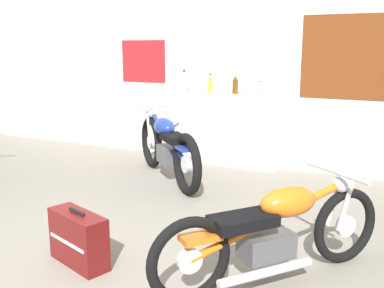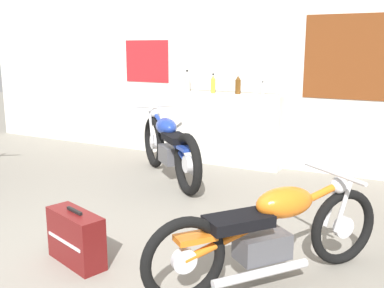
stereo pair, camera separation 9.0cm
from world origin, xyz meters
name	(u,v)px [view 1 (the left image)]	position (x,y,z in m)	size (l,w,h in m)	color
ground_plane	(60,273)	(0.00, 0.00, 0.00)	(24.00, 24.00, 0.00)	gray
wall_back	(242,66)	(0.01, 3.75, 1.41)	(10.00, 0.07, 2.80)	silver
sill_counter	(223,129)	(-0.19, 3.57, 0.51)	(1.65, 0.28, 1.03)	silver
bottle_leftmost	(184,82)	(-0.82, 3.57, 1.17)	(0.08, 0.08, 0.31)	#B7B2A8
bottle_left_center	(210,84)	(-0.38, 3.52, 1.15)	(0.07, 0.07, 0.28)	gold
bottle_center	(235,85)	(-0.02, 3.57, 1.15)	(0.08, 0.08, 0.28)	#5B3814
bottle_right_center	(260,89)	(0.34, 3.57, 1.11)	(0.06, 0.06, 0.19)	#B7B2A8
motorcycle_blue	(167,147)	(-0.51, 2.51, 0.42)	(1.62, 1.40, 0.90)	black
motorcycle_orange	(275,230)	(1.46, 0.63, 0.39)	(1.24, 1.60, 0.77)	black
hard_case_darkred	(78,239)	(0.03, 0.20, 0.21)	(0.59, 0.36, 0.44)	maroon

